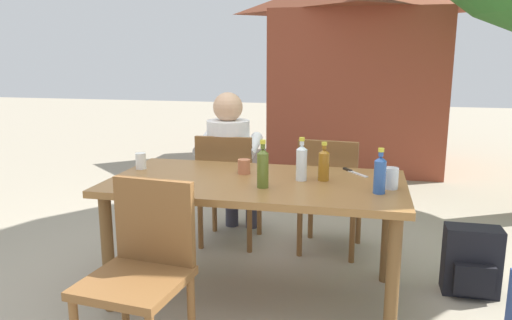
% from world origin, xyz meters
% --- Properties ---
extents(ground_plane, '(24.00, 24.00, 0.00)m').
position_xyz_m(ground_plane, '(0.00, 0.00, 0.00)').
color(ground_plane, gray).
extents(dining_table, '(1.72, 0.88, 0.73)m').
position_xyz_m(dining_table, '(0.00, 0.00, 0.64)').
color(dining_table, olive).
rests_on(dining_table, ground_plane).
extents(chair_far_left, '(0.45, 0.45, 0.87)m').
position_xyz_m(chair_far_left, '(-0.39, 0.74, 0.49)').
color(chair_far_left, brown).
rests_on(chair_far_left, ground_plane).
extents(chair_near_left, '(0.48, 0.48, 0.87)m').
position_xyz_m(chair_near_left, '(-0.38, -0.74, 0.49)').
color(chair_near_left, brown).
rests_on(chair_near_left, ground_plane).
extents(chair_far_right, '(0.48, 0.48, 0.87)m').
position_xyz_m(chair_far_right, '(0.38, 0.74, 0.49)').
color(chair_far_right, brown).
rests_on(chair_far_right, ground_plane).
extents(person_in_white_shirt, '(0.47, 0.62, 1.18)m').
position_xyz_m(person_in_white_shirt, '(-0.39, 0.85, 0.66)').
color(person_in_white_shirt, white).
rests_on(person_in_white_shirt, ground_plane).
extents(bottle_olive, '(0.06, 0.06, 0.27)m').
position_xyz_m(bottle_olive, '(0.07, -0.15, 0.84)').
color(bottle_olive, '#566623').
rests_on(bottle_olive, dining_table).
extents(bottle_clear, '(0.06, 0.06, 0.25)m').
position_xyz_m(bottle_clear, '(0.26, 0.05, 0.84)').
color(bottle_clear, white).
rests_on(bottle_clear, dining_table).
extents(bottle_amber, '(0.06, 0.06, 0.23)m').
position_xyz_m(bottle_amber, '(0.39, 0.08, 0.83)').
color(bottle_amber, '#996019').
rests_on(bottle_amber, dining_table).
extents(bottle_blue, '(0.06, 0.06, 0.24)m').
position_xyz_m(bottle_blue, '(0.70, -0.13, 0.83)').
color(bottle_blue, '#2D56A3').
rests_on(bottle_blue, dining_table).
extents(cup_terracotta, '(0.08, 0.08, 0.09)m').
position_xyz_m(cup_terracotta, '(-0.11, 0.14, 0.77)').
color(cup_terracotta, '#BC6B47').
rests_on(cup_terracotta, dining_table).
extents(cup_white, '(0.07, 0.07, 0.10)m').
position_xyz_m(cup_white, '(-0.78, 0.12, 0.78)').
color(cup_white, white).
rests_on(cup_white, dining_table).
extents(cup_glass, '(0.08, 0.08, 0.12)m').
position_xyz_m(cup_glass, '(0.76, -0.02, 0.79)').
color(cup_glass, silver).
rests_on(cup_glass, dining_table).
extents(table_knife, '(0.16, 0.20, 0.01)m').
position_xyz_m(table_knife, '(0.55, 0.31, 0.73)').
color(table_knife, silver).
rests_on(table_knife, dining_table).
extents(backpack_by_far_side, '(0.33, 0.23, 0.43)m').
position_xyz_m(backpack_by_far_side, '(1.29, 0.30, 0.21)').
color(backpack_by_far_side, black).
rests_on(backpack_by_far_side, ground_plane).
extents(brick_kiosk, '(2.42, 2.02, 2.53)m').
position_xyz_m(brick_kiosk, '(0.48, 4.00, 1.33)').
color(brick_kiosk, brown).
rests_on(brick_kiosk, ground_plane).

